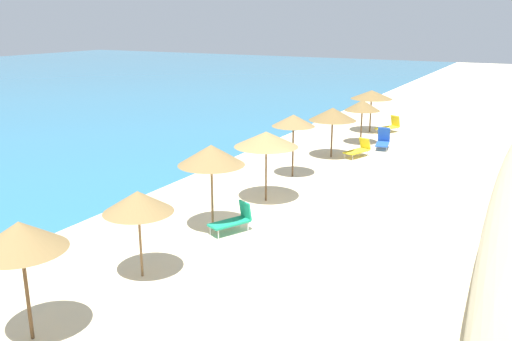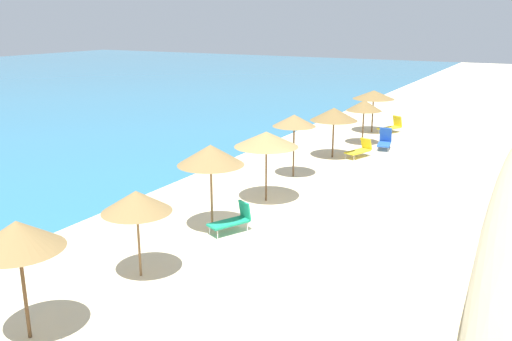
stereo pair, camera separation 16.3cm
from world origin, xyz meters
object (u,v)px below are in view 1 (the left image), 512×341
at_px(beach_umbrella_3, 138,202).
at_px(lounge_chair_3, 234,220).
at_px(lounge_chair_4, 359,149).
at_px(cooler_box, 212,285).
at_px(beach_umbrella_5, 266,139).
at_px(beach_umbrella_7, 333,114).
at_px(beach_umbrella_4, 211,155).
at_px(beach_umbrella_8, 362,105).
at_px(beach_umbrella_9, 372,95).
at_px(lounge_chair_0, 389,126).
at_px(lounge_chair_2, 383,141).
at_px(beach_umbrella_2, 20,236).
at_px(beach_umbrella_6, 293,121).

relative_size(beach_umbrella_3, lounge_chair_3, 1.61).
height_order(lounge_chair_4, cooler_box, lounge_chair_4).
distance_m(beach_umbrella_5, beach_umbrella_7, 7.89).
xyz_separation_m(beach_umbrella_3, lounge_chair_3, (4.05, -0.59, -1.76)).
bearing_deg(beach_umbrella_3, cooler_box, -86.37).
height_order(beach_umbrella_4, beach_umbrella_7, beach_umbrella_4).
bearing_deg(beach_umbrella_8, beach_umbrella_9, 8.75).
height_order(beach_umbrella_9, lounge_chair_0, beach_umbrella_9).
xyz_separation_m(beach_umbrella_9, lounge_chair_4, (-6.61, -1.40, -1.98)).
height_order(beach_umbrella_7, lounge_chair_4, beach_umbrella_7).
bearing_deg(cooler_box, lounge_chair_3, 22.84).
height_order(beach_umbrella_3, lounge_chair_2, beach_umbrella_3).
distance_m(beach_umbrella_8, lounge_chair_2, 2.37).
relative_size(lounge_chair_0, cooler_box, 3.14).
relative_size(beach_umbrella_2, beach_umbrella_6, 0.99).
bearing_deg(lounge_chair_2, lounge_chair_4, 66.15).
bearing_deg(lounge_chair_3, beach_umbrella_8, -63.33).
xyz_separation_m(beach_umbrella_4, beach_umbrella_9, (18.84, 0.23, -0.26)).
bearing_deg(beach_umbrella_4, lounge_chair_2, -6.93).
bearing_deg(cooler_box, beach_umbrella_2, 147.31).
bearing_deg(beach_umbrella_9, beach_umbrella_4, -179.29).
distance_m(beach_umbrella_3, beach_umbrella_6, 11.16).
relative_size(beach_umbrella_2, lounge_chair_0, 1.59).
bearing_deg(beach_umbrella_8, beach_umbrella_4, 178.79).
distance_m(beach_umbrella_9, cooler_box, 22.83).
relative_size(lounge_chair_3, lounge_chair_4, 0.90).
xyz_separation_m(beach_umbrella_9, lounge_chair_3, (-18.67, -0.97, -1.93)).
bearing_deg(beach_umbrella_8, beach_umbrella_5, 179.33).
bearing_deg(beach_umbrella_2, lounge_chair_2, -4.66).
distance_m(beach_umbrella_5, beach_umbrella_8, 11.64).
bearing_deg(lounge_chair_4, beach_umbrella_3, 104.49).
height_order(beach_umbrella_4, beach_umbrella_6, beach_umbrella_4).
bearing_deg(beach_umbrella_4, beach_umbrella_6, 2.63).
xyz_separation_m(lounge_chair_3, lounge_chair_4, (12.06, -0.44, -0.05)).
distance_m(beach_umbrella_8, lounge_chair_0, 4.44).
xyz_separation_m(lounge_chair_3, cooler_box, (-3.91, -1.65, -0.22)).
xyz_separation_m(lounge_chair_0, cooler_box, (-22.99, -1.48, -0.20)).
distance_m(lounge_chair_3, cooler_box, 4.25).
xyz_separation_m(beach_umbrella_2, beach_umbrella_7, (18.98, 0.03, -0.22)).
distance_m(beach_umbrella_9, lounge_chair_3, 18.79).
bearing_deg(beach_umbrella_4, lounge_chair_4, -5.46).
bearing_deg(lounge_chair_4, beach_umbrella_4, 102.66).
height_order(beach_umbrella_3, lounge_chair_4, beach_umbrella_3).
distance_m(beach_umbrella_2, lounge_chair_4, 19.86).
height_order(beach_umbrella_4, lounge_chair_0, beach_umbrella_4).
height_order(beach_umbrella_2, lounge_chair_3, beach_umbrella_2).
bearing_deg(beach_umbrella_4, lounge_chair_0, -2.69).
xyz_separation_m(beach_umbrella_5, beach_umbrella_9, (15.24, 0.42, -0.12)).
relative_size(beach_umbrella_6, lounge_chair_0, 1.61).
bearing_deg(lounge_chair_0, beach_umbrella_4, 113.05).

